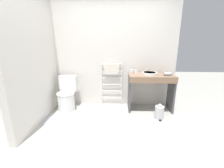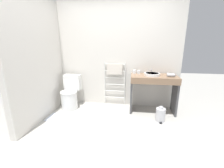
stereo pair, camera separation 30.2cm
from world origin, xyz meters
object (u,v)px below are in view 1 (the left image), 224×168
object	(u,v)px
towel_radiator	(112,75)
cup_near_wall	(132,71)
toilet	(67,96)
hair_dryer	(167,74)
trash_bin	(159,112)
sink_basin	(149,73)
cup_near_edge	(136,72)

from	to	relation	value
towel_radiator	cup_near_wall	world-z (taller)	towel_radiator
toilet	hair_dryer	xyz separation A→B (m)	(2.29, -0.00, 0.56)
cup_near_wall	hair_dryer	distance (m)	0.80
towel_radiator	trash_bin	world-z (taller)	towel_radiator
towel_radiator	hair_dryer	bearing A→B (deg)	-14.89
sink_basin	cup_near_edge	xyz separation A→B (m)	(-0.28, 0.15, 0.01)
sink_basin	cup_near_wall	world-z (taller)	cup_near_wall
towel_radiator	cup_near_edge	bearing A→B (deg)	-13.21
cup_near_edge	hair_dryer	world-z (taller)	cup_near_edge
cup_near_wall	towel_radiator	bearing A→B (deg)	167.76
toilet	cup_near_edge	size ratio (longest dim) A/B	9.39
sink_basin	cup_near_wall	distance (m)	0.42
trash_bin	toilet	bearing A→B (deg)	170.06
toilet	cup_near_wall	bearing A→B (deg)	8.30
cup_near_edge	toilet	bearing A→B (deg)	-173.29
cup_near_edge	trash_bin	size ratio (longest dim) A/B	0.26
towel_radiator	sink_basin	world-z (taller)	towel_radiator
toilet	cup_near_edge	world-z (taller)	cup_near_edge
sink_basin	hair_dryer	distance (m)	0.39
towel_radiator	hair_dryer	xyz separation A→B (m)	(1.24, -0.33, 0.11)
towel_radiator	trash_bin	distance (m)	1.40
sink_basin	cup_near_edge	world-z (taller)	cup_near_edge
sink_basin	toilet	bearing A→B (deg)	-178.65
toilet	sink_basin	distance (m)	1.99
towel_radiator	cup_near_wall	bearing A→B (deg)	-12.24
sink_basin	cup_near_wall	size ratio (longest dim) A/B	4.07
sink_basin	cup_near_edge	distance (m)	0.32
towel_radiator	toilet	bearing A→B (deg)	-162.76
cup_near_edge	hair_dryer	distance (m)	0.70
sink_basin	trash_bin	distance (m)	0.87
sink_basin	cup_near_edge	size ratio (longest dim) A/B	4.00
toilet	hair_dryer	world-z (taller)	hair_dryer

